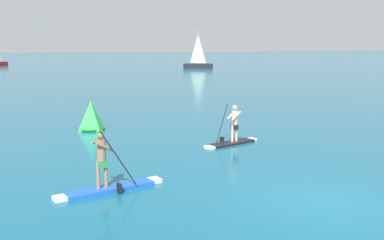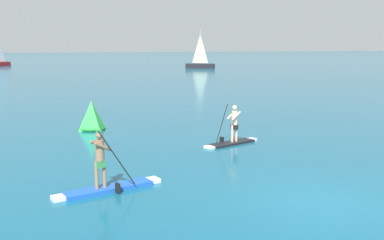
{
  "view_description": "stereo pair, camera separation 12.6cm",
  "coord_description": "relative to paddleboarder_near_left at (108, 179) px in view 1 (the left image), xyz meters",
  "views": [
    {
      "loc": [
        -6.67,
        -10.36,
        4.26
      ],
      "look_at": [
        -1.2,
        8.93,
        0.89
      ],
      "focal_mm": 42.67,
      "sensor_mm": 36.0,
      "label": 1
    },
    {
      "loc": [
        -6.55,
        -10.39,
        4.26
      ],
      "look_at": [
        -1.2,
        8.93,
        0.89
      ],
      "focal_mm": 42.67,
      "sensor_mm": 36.0,
      "label": 2
    }
  ],
  "objects": [
    {
      "name": "paddleboarder_mid_center",
      "position": [
        5.75,
        4.99,
        0.03
      ],
      "size": [
        2.73,
        1.47,
        1.75
      ],
      "rotation": [
        0.0,
        0.0,
        3.55
      ],
      "color": "black",
      "rests_on": "ground"
    },
    {
      "name": "ground",
      "position": [
        5.53,
        -2.62,
        -0.37
      ],
      "size": [
        440.0,
        440.0,
        0.0
      ],
      "primitive_type": "plane",
      "color": "#145B7A"
    },
    {
      "name": "race_marker_buoy",
      "position": [
        0.14,
        9.96,
        0.28
      ],
      "size": [
        1.48,
        1.48,
        1.45
      ],
      "color": "green",
      "rests_on": "ground"
    },
    {
      "name": "sailboat_right_horizon",
      "position": [
        21.44,
        62.9,
        0.52
      ],
      "size": [
        4.93,
        3.46,
        6.56
      ],
      "rotation": [
        0.0,
        0.0,
        5.78
      ],
      "color": "black",
      "rests_on": "ground"
    },
    {
      "name": "paddleboarder_near_left",
      "position": [
        0.0,
        0.0,
        0.0
      ],
      "size": [
        3.28,
        1.43,
        1.93
      ],
      "rotation": [
        0.0,
        0.0,
        0.33
      ],
      "color": "blue",
      "rests_on": "ground"
    }
  ]
}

